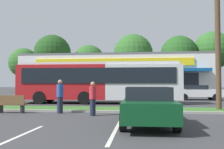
{
  "coord_description": "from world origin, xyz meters",
  "views": [
    {
      "loc": [
        1.33,
        -0.64,
        1.54
      ],
      "look_at": [
        -0.68,
        18.1,
        2.27
      ],
      "focal_mm": 40.0,
      "sensor_mm": 36.0,
      "label": 1
    }
  ],
  "objects_px": {
    "utility_pole": "(215,20)",
    "pedestrian_by_pole": "(93,99)",
    "city_bus": "(99,81)",
    "bus_stop_bench": "(11,104)",
    "car_1": "(197,92)",
    "pedestrian_near_bench": "(60,96)",
    "car_3": "(148,105)"
  },
  "relations": [
    {
      "from": "city_bus",
      "to": "bus_stop_bench",
      "type": "relative_size",
      "value": 8.03
    },
    {
      "from": "car_1",
      "to": "city_bus",
      "type": "bearing_deg",
      "value": -148.66
    },
    {
      "from": "car_1",
      "to": "pedestrian_by_pole",
      "type": "distance_m",
      "value": 15.26
    },
    {
      "from": "utility_pole",
      "to": "pedestrian_near_bench",
      "type": "height_order",
      "value": "utility_pole"
    },
    {
      "from": "car_3",
      "to": "city_bus",
      "type": "bearing_deg",
      "value": 19.0
    },
    {
      "from": "utility_pole",
      "to": "pedestrian_by_pole",
      "type": "height_order",
      "value": "utility_pole"
    },
    {
      "from": "utility_pole",
      "to": "pedestrian_by_pole",
      "type": "distance_m",
      "value": 8.37
    },
    {
      "from": "bus_stop_bench",
      "to": "pedestrian_near_bench",
      "type": "xyz_separation_m",
      "value": [
        2.65,
        0.15,
        0.39
      ]
    },
    {
      "from": "bus_stop_bench",
      "to": "city_bus",
      "type": "bearing_deg",
      "value": -117.62
    },
    {
      "from": "pedestrian_near_bench",
      "to": "pedestrian_by_pole",
      "type": "height_order",
      "value": "pedestrian_near_bench"
    },
    {
      "from": "car_1",
      "to": "car_3",
      "type": "bearing_deg",
      "value": -109.02
    },
    {
      "from": "pedestrian_by_pole",
      "to": "city_bus",
      "type": "bearing_deg",
      "value": 17.27
    },
    {
      "from": "utility_pole",
      "to": "city_bus",
      "type": "xyz_separation_m",
      "value": [
        -7.51,
        5.02,
        -3.46
      ]
    },
    {
      "from": "pedestrian_near_bench",
      "to": "city_bus",
      "type": "bearing_deg",
      "value": -60.59
    },
    {
      "from": "utility_pole",
      "to": "car_1",
      "type": "xyz_separation_m",
      "value": [
        1.32,
        10.39,
        -4.46
      ]
    },
    {
      "from": "utility_pole",
      "to": "car_3",
      "type": "bearing_deg",
      "value": -128.26
    },
    {
      "from": "car_3",
      "to": "utility_pole",
      "type": "bearing_deg",
      "value": -38.26
    },
    {
      "from": "utility_pole",
      "to": "bus_stop_bench",
      "type": "xyz_separation_m",
      "value": [
        -11.17,
        -1.99,
        -4.72
      ]
    },
    {
      "from": "car_3",
      "to": "pedestrian_near_bench",
      "type": "height_order",
      "value": "pedestrian_near_bench"
    },
    {
      "from": "bus_stop_bench",
      "to": "car_3",
      "type": "relative_size",
      "value": 0.33
    },
    {
      "from": "city_bus",
      "to": "bus_stop_bench",
      "type": "bearing_deg",
      "value": -118.39
    },
    {
      "from": "city_bus",
      "to": "car_3",
      "type": "relative_size",
      "value": 2.68
    },
    {
      "from": "car_3",
      "to": "pedestrian_by_pole",
      "type": "xyz_separation_m",
      "value": [
        -2.59,
        2.45,
        0.09
      ]
    },
    {
      "from": "city_bus",
      "to": "pedestrian_by_pole",
      "type": "height_order",
      "value": "city_bus"
    },
    {
      "from": "utility_pole",
      "to": "car_1",
      "type": "relative_size",
      "value": 2.09
    },
    {
      "from": "car_1",
      "to": "pedestrian_by_pole",
      "type": "relative_size",
      "value": 2.8
    },
    {
      "from": "utility_pole",
      "to": "pedestrian_near_bench",
      "type": "relative_size",
      "value": 5.49
    },
    {
      "from": "pedestrian_near_bench",
      "to": "bus_stop_bench",
      "type": "bearing_deg",
      "value": 41.09
    },
    {
      "from": "utility_pole",
      "to": "city_bus",
      "type": "bearing_deg",
      "value": 146.25
    },
    {
      "from": "car_1",
      "to": "pedestrian_by_pole",
      "type": "xyz_separation_m",
      "value": [
        -7.93,
        -13.04,
        0.08
      ]
    },
    {
      "from": "car_1",
      "to": "pedestrian_near_bench",
      "type": "height_order",
      "value": "pedestrian_near_bench"
    },
    {
      "from": "bus_stop_bench",
      "to": "utility_pole",
      "type": "bearing_deg",
      "value": -169.89
    }
  ]
}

